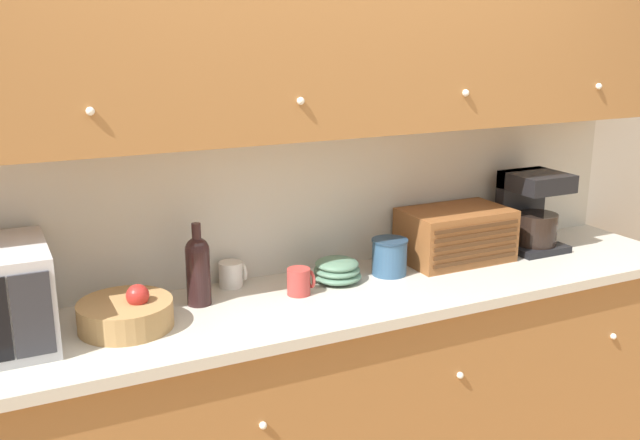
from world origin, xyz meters
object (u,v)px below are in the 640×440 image
fruit_basket (126,314)px  storage_canister (389,257)px  bowl_stack_on_counter (337,270)px  bread_box (455,235)px  mug (232,274)px  wine_bottle (198,268)px  coffee_maker (531,211)px  mug_blue_second (300,281)px

fruit_basket → storage_canister: (1.06, 0.07, 0.02)m
bowl_stack_on_counter → bread_box: (0.58, 0.02, 0.07)m
mug → bread_box: (0.96, -0.11, 0.06)m
mug → bread_box: bearing=-6.4°
wine_bottle → mug: wine_bottle is taller
mug → coffee_maker: bearing=-4.9°
mug_blue_second → bread_box: bearing=6.2°
bowl_stack_on_counter → mug: bearing=161.8°
mug → coffee_maker: 1.37m
wine_bottle → fruit_basket: bearing=-160.7°
wine_bottle → bowl_stack_on_counter: (0.55, -0.01, -0.09)m
wine_bottle → mug_blue_second: (0.36, -0.07, -0.09)m
mug → coffee_maker: size_ratio=0.29×
storage_canister → coffee_maker: size_ratio=0.42×
storage_canister → bread_box: bread_box is taller
coffee_maker → bread_box: bearing=178.6°
fruit_basket → bowl_stack_on_counter: fruit_basket is taller
bread_box → mug_blue_second: bearing=-173.8°
fruit_basket → bowl_stack_on_counter: bearing=6.2°
mug_blue_second → wine_bottle: bearing=169.0°
wine_bottle → mug: (0.16, 0.12, -0.09)m
fruit_basket → storage_canister: bearing=3.8°
fruit_basket → mug: fruit_basket is taller
mug_blue_second → coffee_maker: size_ratio=0.29×
fruit_basket → mug_blue_second: (0.64, 0.03, 0.00)m
wine_bottle → mug: size_ratio=2.95×
storage_canister → coffee_maker: bearing=2.2°
mug_blue_second → storage_canister: (0.42, 0.04, 0.02)m
mug → storage_canister: size_ratio=0.70×
fruit_basket → storage_canister: 1.06m
storage_canister → mug: bearing=166.6°
fruit_basket → bread_box: size_ratio=0.69×
bowl_stack_on_counter → coffee_maker: bearing=0.6°
fruit_basket → bowl_stack_on_counter: size_ratio=1.62×
bowl_stack_on_counter → bread_box: 0.58m
bowl_stack_on_counter → bread_box: bearing=1.9°
fruit_basket → bread_box: bearing=4.4°
mug_blue_second → bread_box: size_ratio=0.22×
mug_blue_second → coffee_maker: coffee_maker is taller
wine_bottle → bowl_stack_on_counter: 0.56m
mug_blue_second → bread_box: bread_box is taller
mug_blue_second → bowl_stack_on_counter: (0.19, 0.06, -0.01)m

